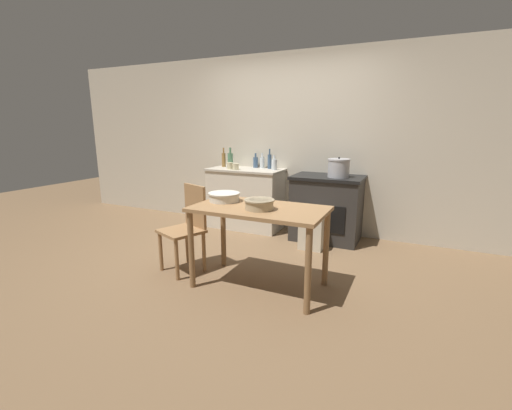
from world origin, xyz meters
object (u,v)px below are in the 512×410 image
at_px(chair, 187,226).
at_px(flour_sack, 312,234).
at_px(bottle_left, 262,162).
at_px(cup_right, 236,167).
at_px(stove, 327,208).
at_px(bottle_center_left, 270,161).
at_px(work_table, 259,219).
at_px(bottle_mid_left, 230,160).
at_px(bottle_far_left, 256,162).
at_px(stock_pot, 339,168).
at_px(bottle_center_right, 274,164).
at_px(bottle_center, 224,159).
at_px(mixing_bowl_large, 259,204).
at_px(cup_mid_right, 230,166).
at_px(mixing_bowl_small, 224,196).

height_order(chair, flour_sack, chair).
relative_size(bottle_left, cup_right, 2.47).
bearing_deg(stove, bottle_center_left, 168.01).
relative_size(work_table, bottle_mid_left, 4.15).
bearing_deg(bottle_left, bottle_far_left, 173.48).
relative_size(chair, bottle_far_left, 4.19).
bearing_deg(stock_pot, bottle_mid_left, 173.99).
relative_size(bottle_center_right, cup_right, 2.32).
bearing_deg(bottle_center, bottle_left, 8.83).
xyz_separation_m(stock_pot, bottle_center_right, (-0.96, 0.15, -0.01)).
height_order(flour_sack, bottle_center, bottle_center).
bearing_deg(mixing_bowl_large, cup_mid_right, 126.77).
distance_m(bottle_far_left, cup_right, 0.40).
bearing_deg(stove, bottle_left, 168.38).
xyz_separation_m(flour_sack, mixing_bowl_small, (-0.60, -1.13, 0.64)).
height_order(bottle_center_right, cup_mid_right, bottle_center_right).
bearing_deg(bottle_center_left, work_table, -69.73).
bearing_deg(work_table, mixing_bowl_large, -65.12).
height_order(mixing_bowl_small, bottle_mid_left, bottle_mid_left).
distance_m(mixing_bowl_large, cup_mid_right, 2.07).
bearing_deg(cup_right, stove, 5.95).
distance_m(stock_pot, bottle_mid_left, 1.71).
bearing_deg(cup_right, stock_pot, 2.90).
xyz_separation_m(bottle_far_left, bottle_mid_left, (-0.37, -0.12, 0.03)).
bearing_deg(work_table, bottle_far_left, 116.18).
bearing_deg(bottle_mid_left, mixing_bowl_large, -54.22).
height_order(work_table, cup_right, cup_right).
height_order(mixing_bowl_small, bottle_far_left, bottle_far_left).
xyz_separation_m(stove, cup_right, (-1.32, -0.14, 0.51)).
bearing_deg(stock_pot, mixing_bowl_small, -117.89).
height_order(mixing_bowl_large, bottle_center, bottle_center).
bearing_deg(bottle_center, cup_mid_right, -43.61).
bearing_deg(bottle_left, flour_sack, -34.41).
bearing_deg(mixing_bowl_large, work_table, 114.88).
bearing_deg(cup_right, flour_sack, -14.49).
relative_size(bottle_far_left, cup_right, 2.38).
relative_size(mixing_bowl_small, bottle_center_right, 1.49).
bearing_deg(cup_right, mixing_bowl_small, -65.72).
bearing_deg(bottle_center_right, work_table, -72.01).
distance_m(bottle_left, bottle_center, 0.62).
bearing_deg(bottle_far_left, cup_mid_right, -128.18).
height_order(stock_pot, bottle_center, bottle_center).
relative_size(bottle_left, bottle_center_left, 0.78).
xyz_separation_m(bottle_left, bottle_center, (-0.61, -0.10, 0.03)).
xyz_separation_m(stock_pot, mixing_bowl_small, (-0.81, -1.53, -0.16)).
bearing_deg(bottle_mid_left, bottle_center, 176.47).
relative_size(mixing_bowl_small, bottle_mid_left, 1.07).
distance_m(mixing_bowl_small, bottle_mid_left, 1.93).
bearing_deg(bottle_far_left, bottle_center, -167.65).
bearing_deg(mixing_bowl_small, bottle_mid_left, 117.41).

